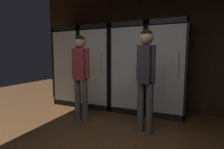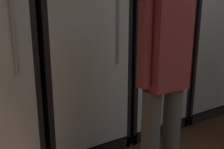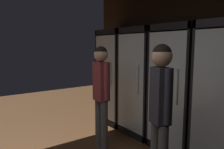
{
  "view_description": "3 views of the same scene",
  "coord_description": "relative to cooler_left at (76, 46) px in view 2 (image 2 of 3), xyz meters",
  "views": [
    {
      "loc": [
        0.64,
        -0.96,
        1.24
      ],
      "look_at": [
        -0.94,
        2.74,
        0.8
      ],
      "focal_mm": 27.29,
      "sensor_mm": 36.0,
      "label": 1
    },
    {
      "loc": [
        -2.1,
        0.8,
        1.18
      ],
      "look_at": [
        -1.1,
        2.39,
        0.73
      ],
      "focal_mm": 37.76,
      "sensor_mm": 36.0,
      "label": 2
    },
    {
      "loc": [
        1.62,
        -0.02,
        1.64
      ],
      "look_at": [
        -1.66,
        2.3,
        1.09
      ],
      "focal_mm": 35.04,
      "sensor_mm": 36.0,
      "label": 3
    }
  ],
  "objects": [
    {
      "name": "cooler_right",
      "position": [
        1.58,
        -0.0,
        0.01
      ],
      "size": [
        0.75,
        0.6,
        1.94
      ],
      "color": "black",
      "rests_on": "ground"
    },
    {
      "name": "shopper_near",
      "position": [
        0.11,
        -0.99,
        0.05
      ],
      "size": [
        0.37,
        0.21,
        1.62
      ],
      "color": "#4C4C4C",
      "rests_on": "ground"
    },
    {
      "name": "cooler_center",
      "position": [
        0.79,
        0.0,
        0.01
      ],
      "size": [
        0.75,
        0.6,
        1.94
      ],
      "color": "black",
      "rests_on": "ground"
    },
    {
      "name": "cooler_left",
      "position": [
        0.0,
        0.0,
        0.0
      ],
      "size": [
        0.75,
        0.6,
        1.94
      ],
      "color": "black",
      "rests_on": "ground"
    }
  ]
}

